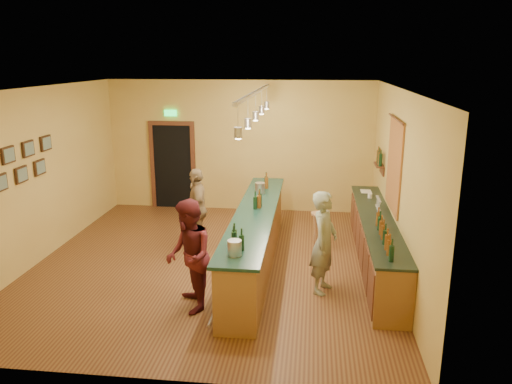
# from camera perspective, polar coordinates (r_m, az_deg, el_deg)

# --- Properties ---
(floor) EXTENTS (7.00, 7.00, 0.00)m
(floor) POSITION_cam_1_polar(r_m,az_deg,el_deg) (9.42, -4.91, -8.11)
(floor) COLOR #502917
(floor) RESTS_ON ground
(ceiling) EXTENTS (6.50, 7.00, 0.02)m
(ceiling) POSITION_cam_1_polar(r_m,az_deg,el_deg) (8.68, -5.39, 11.70)
(ceiling) COLOR silver
(ceiling) RESTS_ON wall_back
(wall_back) EXTENTS (6.50, 0.02, 3.20)m
(wall_back) POSITION_cam_1_polar(r_m,az_deg,el_deg) (12.29, -1.86, 5.23)
(wall_back) COLOR gold
(wall_back) RESTS_ON floor
(wall_front) EXTENTS (6.50, 0.02, 3.20)m
(wall_front) POSITION_cam_1_polar(r_m,az_deg,el_deg) (5.69, -12.25, -6.95)
(wall_front) COLOR gold
(wall_front) RESTS_ON floor
(wall_left) EXTENTS (0.02, 7.00, 3.20)m
(wall_left) POSITION_cam_1_polar(r_m,az_deg,el_deg) (10.08, -23.55, 1.78)
(wall_left) COLOR gold
(wall_left) RESTS_ON floor
(wall_right) EXTENTS (0.02, 7.00, 3.20)m
(wall_right) POSITION_cam_1_polar(r_m,az_deg,el_deg) (8.86, 15.92, 0.77)
(wall_right) COLOR gold
(wall_right) RESTS_ON floor
(doorway) EXTENTS (1.15, 0.09, 2.48)m
(doorway) POSITION_cam_1_polar(r_m,az_deg,el_deg) (12.72, -9.47, 3.19)
(doorway) COLOR black
(doorway) RESTS_ON wall_back
(tapestry) EXTENTS (0.03, 1.40, 1.60)m
(tapestry) POSITION_cam_1_polar(r_m,az_deg,el_deg) (9.19, 15.53, 2.90)
(tapestry) COLOR #A72C21
(tapestry) RESTS_ON wall_right
(bottle_shelf) EXTENTS (0.17, 0.55, 0.54)m
(bottle_shelf) POSITION_cam_1_polar(r_m,az_deg,el_deg) (10.67, 13.96, 3.63)
(bottle_shelf) COLOR #4B2616
(bottle_shelf) RESTS_ON wall_right
(picture_grid) EXTENTS (0.06, 2.20, 0.70)m
(picture_grid) POSITION_cam_1_polar(r_m,az_deg,el_deg) (9.37, -25.80, 2.79)
(picture_grid) COLOR #382111
(picture_grid) RESTS_ON wall_left
(back_counter) EXTENTS (0.60, 4.55, 1.27)m
(back_counter) POSITION_cam_1_polar(r_m,az_deg,el_deg) (9.31, 13.55, -5.55)
(back_counter) COLOR brown
(back_counter) RESTS_ON floor
(tasting_bar) EXTENTS (0.73, 5.10, 1.38)m
(tasting_bar) POSITION_cam_1_polar(r_m,az_deg,el_deg) (9.08, -0.05, -4.85)
(tasting_bar) COLOR brown
(tasting_bar) RESTS_ON floor
(pendant_track) EXTENTS (0.11, 4.60, 0.50)m
(pendant_track) POSITION_cam_1_polar(r_m,az_deg,el_deg) (8.57, -0.05, 10.27)
(pendant_track) COLOR silver
(pendant_track) RESTS_ON ceiling
(bartender) EXTENTS (0.57, 0.71, 1.69)m
(bartender) POSITION_cam_1_polar(r_m,az_deg,el_deg) (8.10, 7.77, -5.72)
(bartender) COLOR gray
(bartender) RESTS_ON floor
(customer_a) EXTENTS (0.91, 1.01, 1.72)m
(customer_a) POSITION_cam_1_polar(r_m,az_deg,el_deg) (7.52, -7.69, -7.27)
(customer_a) COLOR #59191E
(customer_a) RESTS_ON floor
(customer_b) EXTENTS (0.65, 1.03, 1.63)m
(customer_b) POSITION_cam_1_polar(r_m,az_deg,el_deg) (9.97, -6.71, -1.86)
(customer_b) COLOR #997A51
(customer_b) RESTS_ON floor
(bar_stool) EXTENTS (0.32, 0.32, 0.67)m
(bar_stool) POSITION_cam_1_polar(r_m,az_deg,el_deg) (10.23, 7.18, -3.16)
(bar_stool) COLOR #A9724C
(bar_stool) RESTS_ON floor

